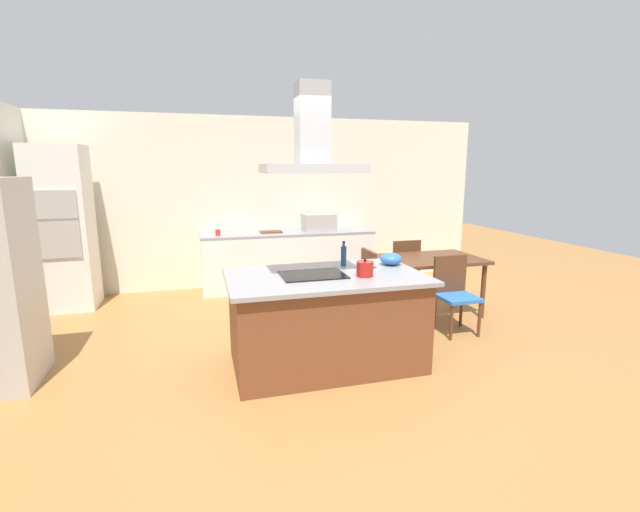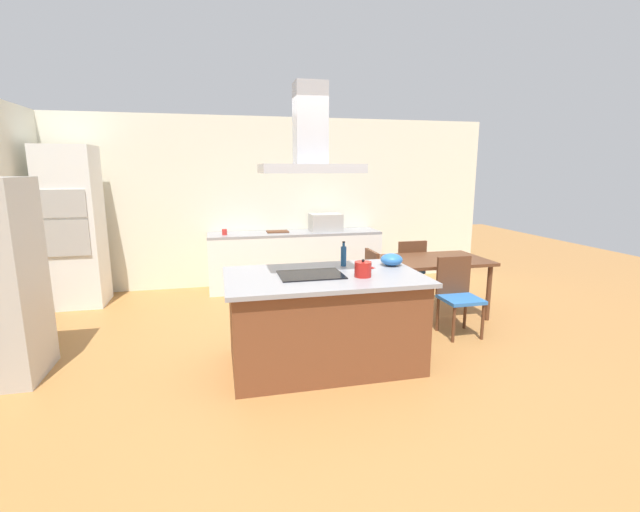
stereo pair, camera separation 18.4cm
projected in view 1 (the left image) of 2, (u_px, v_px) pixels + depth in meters
ground at (293, 315)px, 5.73m from camera, size 16.00×16.00×0.00m
wall_back at (270, 202)px, 7.12m from camera, size 7.20×0.10×2.70m
kitchen_island at (325, 319)px, 4.23m from camera, size 1.87×1.14×0.90m
cooktop at (313, 275)px, 4.11m from camera, size 0.60×0.44×0.01m
tea_kettle at (365, 269)px, 4.06m from camera, size 0.21×0.16×0.17m
olive_oil_bottle at (344, 255)px, 4.49m from camera, size 0.06×0.06×0.26m
mixing_bowl at (391, 259)px, 4.55m from camera, size 0.23×0.23×0.13m
back_counter at (289, 260)px, 7.01m from camera, size 2.72×0.62×0.90m
countertop_microwave at (319, 222)px, 7.03m from camera, size 0.50×0.38×0.28m
coffee_mug_red at (218, 233)px, 6.56m from camera, size 0.08×0.08×0.09m
cutting_board at (271, 232)px, 6.90m from camera, size 0.34×0.24×0.02m
wall_oven_stack at (63, 229)px, 5.84m from camera, size 0.70×0.66×2.20m
dining_table at (426, 264)px, 5.69m from camera, size 1.40×0.90×0.75m
chair_facing_back_wall at (403, 265)px, 6.34m from camera, size 0.42×0.42×0.89m
chair_at_left_end at (360, 281)px, 5.47m from camera, size 0.42×0.42×0.89m
chair_facing_island at (454, 289)px, 5.09m from camera, size 0.42×0.42×0.89m
range_hood at (312, 144)px, 3.87m from camera, size 0.90×0.55×0.78m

